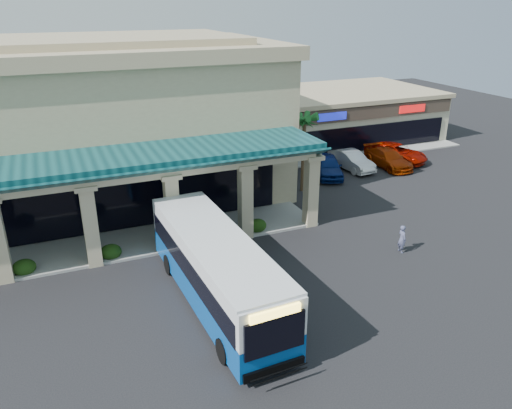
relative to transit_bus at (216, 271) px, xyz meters
name	(u,v)px	position (x,y,z in m)	size (l,w,h in m)	color
ground	(256,282)	(2.47, 1.00, -1.76)	(110.00, 110.00, 0.00)	black
main_building	(60,123)	(-5.53, 17.00, 3.91)	(30.80, 14.80, 11.35)	tan
arcade	(77,208)	(-5.53, 7.80, 1.09)	(30.00, 6.20, 5.70)	#09353A
strip_mall	(325,115)	(20.47, 25.00, 0.69)	(22.50, 12.50, 4.90)	beige
palm_0	(304,149)	(10.97, 12.00, 1.54)	(2.40, 2.40, 6.60)	#165520
palm_1	(297,143)	(11.97, 15.00, 1.14)	(2.40, 2.40, 5.80)	#165520
broadleaf_tree	(251,137)	(9.97, 20.00, 0.64)	(2.60, 2.60, 4.81)	black
transit_bus	(216,271)	(0.00, 0.00, 0.00)	(2.94, 12.62, 3.52)	#08479C
pedestrian	(402,239)	(11.56, 0.80, -0.92)	(0.62, 0.40, 1.69)	#484D6D
car_silver	(328,166)	(14.52, 14.20, -0.90)	(2.04, 5.07, 1.73)	navy
car_white	(351,160)	(17.28, 14.92, -0.97)	(1.69, 4.84, 1.59)	silver
car_red	(388,159)	(20.60, 14.22, -0.99)	(2.16, 5.31, 1.54)	#A62E04
car_gray	(396,153)	(22.30, 15.33, -0.97)	(2.61, 5.67, 1.57)	#900C00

